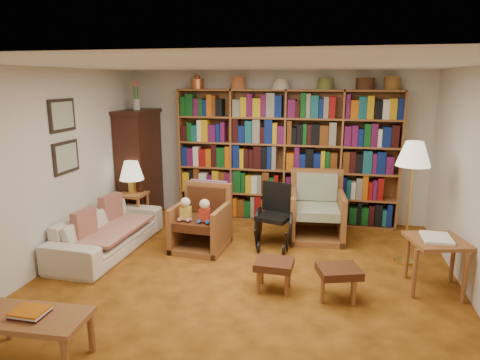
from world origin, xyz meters
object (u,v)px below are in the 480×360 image
(sofa, at_px, (108,231))
(side_table_lamp, at_px, (133,202))
(side_table_papers, at_px, (437,247))
(footstool_a, at_px, (274,266))
(wheelchair, at_px, (275,217))
(coffee_table, at_px, (32,321))
(floor_lamp, at_px, (413,159))
(armchair_sage, at_px, (317,212))
(armchair_leather, at_px, (202,221))
(footstool_b, at_px, (339,273))

(sofa, xyz_separation_m, side_table_lamp, (-0.10, 1.01, 0.14))
(side_table_papers, relative_size, footstool_a, 1.64)
(wheelchair, distance_m, footstool_a, 1.42)
(wheelchair, bearing_deg, coffee_table, -118.42)
(side_table_lamp, bearing_deg, side_table_papers, -16.46)
(side_table_lamp, height_order, wheelchair, wheelchair)
(floor_lamp, height_order, coffee_table, floor_lamp)
(armchair_sage, bearing_deg, armchair_leather, -154.15)
(sofa, xyz_separation_m, coffee_table, (0.59, -2.32, 0.07))
(coffee_table, bearing_deg, wheelchair, 61.58)
(wheelchair, distance_m, footstool_b, 1.71)
(armchair_leather, bearing_deg, footstool_b, -31.49)
(sofa, height_order, floor_lamp, floor_lamp)
(armchair_sage, distance_m, coffee_table, 4.19)
(floor_lamp, bearing_deg, wheelchair, 171.41)
(sofa, relative_size, armchair_sage, 1.95)
(sofa, distance_m, floor_lamp, 4.18)
(side_table_papers, relative_size, coffee_table, 0.73)
(floor_lamp, bearing_deg, armchair_leather, -179.46)
(side_table_papers, bearing_deg, wheelchair, 152.71)
(coffee_table, bearing_deg, side_table_papers, 29.62)
(side_table_papers, bearing_deg, armchair_sage, 132.76)
(armchair_sage, relative_size, coffee_table, 1.03)
(wheelchair, relative_size, floor_lamp, 0.56)
(armchair_leather, distance_m, wheelchair, 1.05)
(side_table_lamp, height_order, coffee_table, side_table_lamp)
(sofa, xyz_separation_m, wheelchair, (2.24, 0.74, 0.12))
(footstool_b, bearing_deg, footstool_a, 175.58)
(armchair_leather, relative_size, coffee_table, 0.95)
(footstool_b, bearing_deg, armchair_leather, 148.51)
(sofa, height_order, armchair_sage, armchair_sage)
(floor_lamp, relative_size, side_table_papers, 2.26)
(sofa, relative_size, footstool_b, 3.67)
(armchair_leather, height_order, floor_lamp, floor_lamp)
(armchair_leather, relative_size, footstool_b, 1.72)
(sofa, distance_m, coffee_table, 2.39)
(armchair_leather, relative_size, wheelchair, 1.02)
(armchair_sage, distance_m, side_table_papers, 2.03)
(floor_lamp, distance_m, coffee_table, 4.53)
(sofa, distance_m, armchair_sage, 3.08)
(footstool_a, xyz_separation_m, coffee_table, (-1.84, -1.66, 0.06))
(wheelchair, relative_size, footstool_a, 2.08)
(sofa, height_order, footstool_b, sofa)
(coffee_table, bearing_deg, floor_lamp, 39.33)
(floor_lamp, height_order, footstool_a, floor_lamp)
(floor_lamp, xyz_separation_m, coffee_table, (-3.41, -2.80, -1.03))
(floor_lamp, distance_m, footstool_a, 2.23)
(wheelchair, height_order, coffee_table, wheelchair)
(side_table_lamp, distance_m, armchair_sage, 2.93)
(floor_lamp, distance_m, footstool_b, 1.82)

